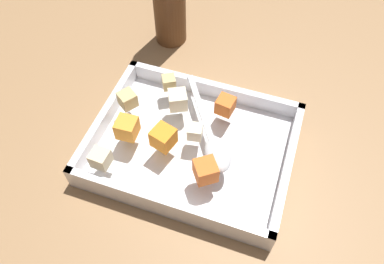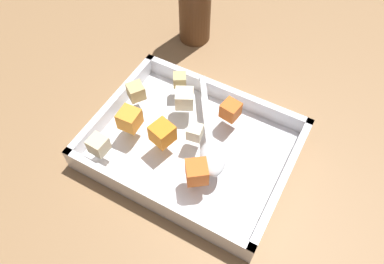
% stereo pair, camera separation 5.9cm
% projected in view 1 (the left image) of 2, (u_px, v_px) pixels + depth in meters
% --- Properties ---
extents(ground_plane, '(4.00, 4.00, 0.00)m').
position_uv_depth(ground_plane, '(204.00, 145.00, 0.64)').
color(ground_plane, '#936D47').
extents(baking_dish, '(0.32, 0.25, 0.05)m').
position_uv_depth(baking_dish, '(192.00, 147.00, 0.63)').
color(baking_dish, silver).
rests_on(baking_dish, ground_plane).
extents(carrot_chunk_near_left, '(0.03, 0.03, 0.03)m').
position_uv_depth(carrot_chunk_near_left, '(225.00, 105.00, 0.62)').
color(carrot_chunk_near_left, orange).
rests_on(carrot_chunk_near_left, baking_dish).
extents(carrot_chunk_far_right, '(0.03, 0.03, 0.03)m').
position_uv_depth(carrot_chunk_far_right, '(127.00, 128.00, 0.59)').
color(carrot_chunk_far_right, orange).
rests_on(carrot_chunk_far_right, baking_dish).
extents(carrot_chunk_heap_top, '(0.04, 0.04, 0.03)m').
position_uv_depth(carrot_chunk_heap_top, '(163.00, 137.00, 0.58)').
color(carrot_chunk_heap_top, orange).
rests_on(carrot_chunk_heap_top, baking_dish).
extents(carrot_chunk_corner_sw, '(0.04, 0.04, 0.03)m').
position_uv_depth(carrot_chunk_corner_sw, '(206.00, 171.00, 0.54)').
color(carrot_chunk_corner_sw, orange).
rests_on(carrot_chunk_corner_sw, baking_dish).
extents(potato_chunk_corner_se, '(0.04, 0.04, 0.03)m').
position_uv_depth(potato_chunk_corner_se, '(127.00, 99.00, 0.63)').
color(potato_chunk_corner_se, tan).
rests_on(potato_chunk_corner_se, baking_dish).
extents(potato_chunk_heap_side, '(0.03, 0.03, 0.03)m').
position_uv_depth(potato_chunk_heap_side, '(101.00, 158.00, 0.56)').
color(potato_chunk_heap_side, beige).
rests_on(potato_chunk_heap_side, baking_dish).
extents(potato_chunk_center, '(0.03, 0.03, 0.02)m').
position_uv_depth(potato_chunk_center, '(195.00, 132.00, 0.59)').
color(potato_chunk_center, beige).
rests_on(potato_chunk_center, baking_dish).
extents(potato_chunk_rim_edge, '(0.04, 0.04, 0.03)m').
position_uv_depth(potato_chunk_rim_edge, '(178.00, 100.00, 0.62)').
color(potato_chunk_rim_edge, beige).
rests_on(potato_chunk_rim_edge, baking_dish).
extents(potato_chunk_near_right, '(0.03, 0.03, 0.02)m').
position_uv_depth(potato_chunk_near_right, '(169.00, 82.00, 0.65)').
color(potato_chunk_near_right, tan).
rests_on(potato_chunk_near_right, baking_dish).
extents(serving_spoon, '(0.13, 0.19, 0.02)m').
position_uv_depth(serving_spoon, '(215.00, 148.00, 0.58)').
color(serving_spoon, silver).
rests_on(serving_spoon, baking_dish).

